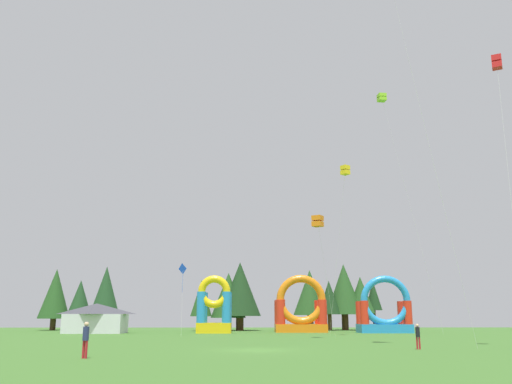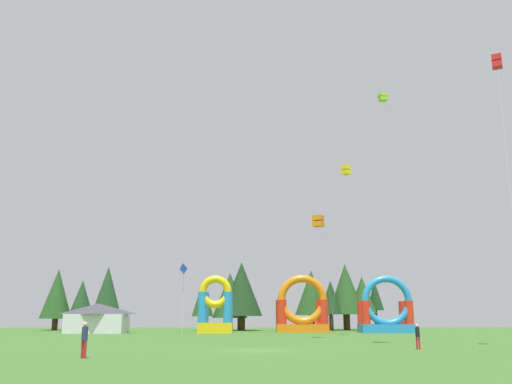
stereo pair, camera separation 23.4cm
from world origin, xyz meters
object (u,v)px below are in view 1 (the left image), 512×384
object	(u,v)px
person_near_camera	(86,337)
person_midfield	(418,334)
kite_yellow_box	(345,171)
festival_tent	(96,318)
inflatable_red_slide	(385,313)
inflatable_orange_dome	(214,311)
kite_lime_box	(382,98)
kite_orange_box	(318,221)
kite_blue_diamond	(183,270)
kite_red_box	(497,63)
inflatable_blue_arch	(301,312)

from	to	relation	value
person_near_camera	person_midfield	size ratio (longest dim) A/B	1.14
kite_yellow_box	festival_tent	distance (m)	33.83
inflatable_red_slide	inflatable_orange_dome	world-z (taller)	inflatable_red_slide
inflatable_red_slide	kite_yellow_box	bearing A→B (deg)	-118.11
kite_lime_box	kite_orange_box	xyz separation A→B (m)	(-9.32, -10.11, -16.50)
kite_blue_diamond	person_midfield	xyz separation A→B (m)	(17.59, -21.92, -5.76)
kite_blue_diamond	festival_tent	size ratio (longest dim) A/B	1.07
kite_yellow_box	kite_blue_diamond	bearing A→B (deg)	171.16
person_near_camera	kite_yellow_box	bearing A→B (deg)	78.29
person_near_camera	inflatable_orange_dome	xyz separation A→B (m)	(4.22, 37.76, 1.47)
kite_blue_diamond	person_near_camera	distance (m)	29.52
kite_red_box	festival_tent	size ratio (longest dim) A/B	2.95
person_near_camera	festival_tent	bearing A→B (deg)	127.67
person_near_camera	inflatable_red_slide	size ratio (longest dim) A/B	0.27
kite_yellow_box	festival_tent	bearing A→B (deg)	158.07
kite_lime_box	kite_yellow_box	size ratio (longest dim) A/B	1.59
kite_red_box	kite_orange_box	distance (m)	20.52
kite_lime_box	person_midfield	world-z (taller)	kite_lime_box
inflatable_blue_arch	festival_tent	size ratio (longest dim) A/B	1.03
kite_lime_box	kite_orange_box	size ratio (longest dim) A/B	2.48
kite_lime_box	inflatable_red_slide	distance (m)	25.67
inflatable_blue_arch	inflatable_red_slide	bearing A→B (deg)	-12.81
festival_tent	inflatable_orange_dome	bearing A→B (deg)	0.61
kite_lime_box	kite_red_box	world-z (taller)	kite_lime_box
kite_yellow_box	person_midfield	xyz separation A→B (m)	(0.67, -19.29, -15.92)
kite_orange_box	inflatable_red_slide	xyz separation A→B (m)	(9.98, 16.71, -8.30)
festival_tent	inflatable_red_slide	bearing A→B (deg)	0.91
inflatable_orange_dome	inflatable_blue_arch	size ratio (longest dim) A/B	0.96
kite_red_box	person_midfield	world-z (taller)	kite_red_box
inflatable_orange_dome	festival_tent	xyz separation A→B (m)	(-13.95, -0.15, -0.81)
kite_blue_diamond	kite_lime_box	bearing A→B (deg)	6.60
kite_red_box	person_midfield	xyz separation A→B (m)	(-6.60, 0.61, -18.42)
kite_lime_box	inflatable_orange_dome	world-z (taller)	kite_lime_box
kite_red_box	kite_blue_diamond	bearing A→B (deg)	137.03
kite_lime_box	inflatable_blue_arch	distance (m)	27.80
kite_lime_box	kite_blue_diamond	size ratio (longest dim) A/B	3.84
kite_blue_diamond	person_near_camera	bearing A→B (deg)	-92.80
kite_lime_box	festival_tent	bearing A→B (deg)	169.82
kite_red_box	inflatable_blue_arch	distance (m)	39.49
inflatable_red_slide	festival_tent	size ratio (longest dim) A/B	1.00
inflatable_orange_dome	inflatable_red_slide	bearing A→B (deg)	1.12
kite_orange_box	inflatable_red_slide	distance (m)	21.17
inflatable_red_slide	inflatable_blue_arch	xyz separation A→B (m)	(-9.90, 2.25, 0.11)
kite_red_box	kite_yellow_box	bearing A→B (deg)	110.06
kite_yellow_box	kite_red_box	xyz separation A→B (m)	(7.27, -19.90, 2.50)
person_midfield	festival_tent	distance (m)	41.97
kite_blue_diamond	inflatable_blue_arch	size ratio (longest dim) A/B	1.03
person_midfield	inflatable_blue_arch	size ratio (longest dim) A/B	0.23
kite_orange_box	person_midfield	xyz separation A→B (m)	(4.32, -14.42, -9.71)
kite_orange_box	inflatable_orange_dome	xyz separation A→B (m)	(-10.47, 16.31, -8.11)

